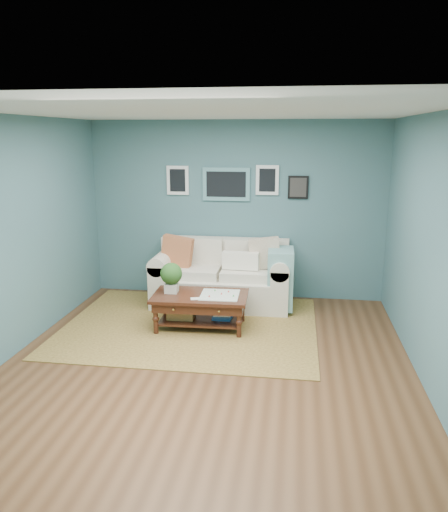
# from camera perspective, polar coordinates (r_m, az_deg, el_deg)

# --- Properties ---
(room_shell) EXTENTS (5.00, 5.02, 2.70)m
(room_shell) POSITION_cam_1_polar(r_m,az_deg,el_deg) (5.29, -1.88, 1.50)
(room_shell) COLOR brown
(room_shell) RESTS_ON ground
(area_rug) EXTENTS (3.30, 2.64, 0.01)m
(area_rug) POSITION_cam_1_polar(r_m,az_deg,el_deg) (6.71, -3.86, -7.94)
(area_rug) COLOR brown
(area_rug) RESTS_ON ground
(loveseat) EXTENTS (2.06, 0.93, 1.06)m
(loveseat) POSITION_cam_1_polar(r_m,az_deg,el_deg) (7.42, 0.45, -2.34)
(loveseat) COLOR beige
(loveseat) RESTS_ON ground
(coffee_table) EXTENTS (1.25, 0.76, 0.86)m
(coffee_table) POSITION_cam_1_polar(r_m,az_deg,el_deg) (6.54, -3.28, -5.04)
(coffee_table) COLOR black
(coffee_table) RESTS_ON ground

